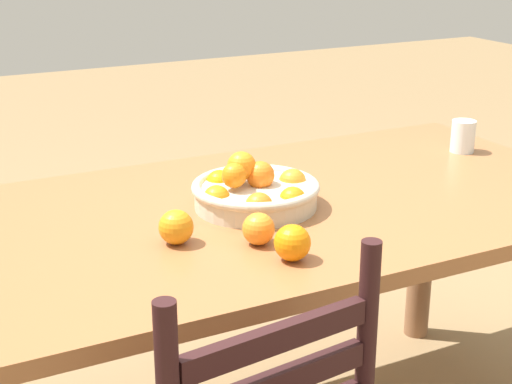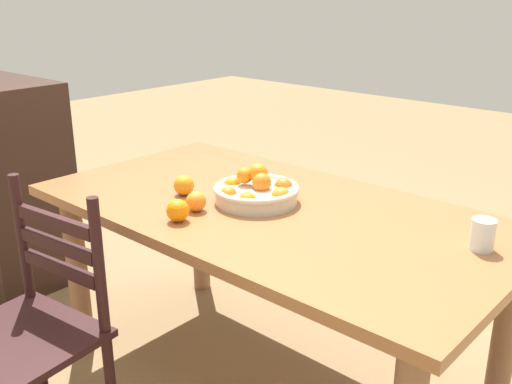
{
  "view_description": "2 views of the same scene",
  "coord_description": "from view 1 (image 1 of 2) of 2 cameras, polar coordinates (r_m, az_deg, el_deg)",
  "views": [
    {
      "loc": [
        0.88,
        1.61,
        1.42
      ],
      "look_at": [
        0.06,
        0.0,
        0.79
      ],
      "focal_mm": 54.7,
      "sensor_mm": 36.0,
      "label": 1
    },
    {
      "loc": [
        -1.28,
        1.51,
        1.5
      ],
      "look_at": [
        0.06,
        0.0,
        0.79
      ],
      "focal_mm": 41.09,
      "sensor_mm": 36.0,
      "label": 2
    }
  ],
  "objects": [
    {
      "name": "orange_loose_2",
      "position": [
        1.71,
        -5.87,
        -2.57
      ],
      "size": [
        0.08,
        0.08,
        0.08
      ],
      "primitive_type": "sphere",
      "color": "orange",
      "rests_on": "dining_table"
    },
    {
      "name": "orange_loose_1",
      "position": [
        1.7,
        0.19,
        -2.71
      ],
      "size": [
        0.07,
        0.07,
        0.07
      ],
      "primitive_type": "sphere",
      "color": "orange",
      "rests_on": "dining_table"
    },
    {
      "name": "fruit_bowl",
      "position": [
        1.91,
        -0.05,
        0.08
      ],
      "size": [
        0.32,
        0.32,
        0.14
      ],
      "color": "beige",
      "rests_on": "dining_table"
    },
    {
      "name": "dining_table",
      "position": [
        1.99,
        1.64,
        -3.8
      ],
      "size": [
        1.75,
        0.93,
        0.75
      ],
      "color": "#995F36",
      "rests_on": "ground"
    },
    {
      "name": "drinking_glass",
      "position": [
        2.45,
        14.9,
        3.96
      ],
      "size": [
        0.07,
        0.07,
        0.1
      ],
      "primitive_type": "cylinder",
      "color": "silver",
      "rests_on": "dining_table"
    },
    {
      "name": "orange_loose_0",
      "position": [
        1.62,
        2.68,
        -3.73
      ],
      "size": [
        0.08,
        0.08,
        0.08
      ],
      "primitive_type": "sphere",
      "color": "orange",
      "rests_on": "dining_table"
    }
  ]
}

